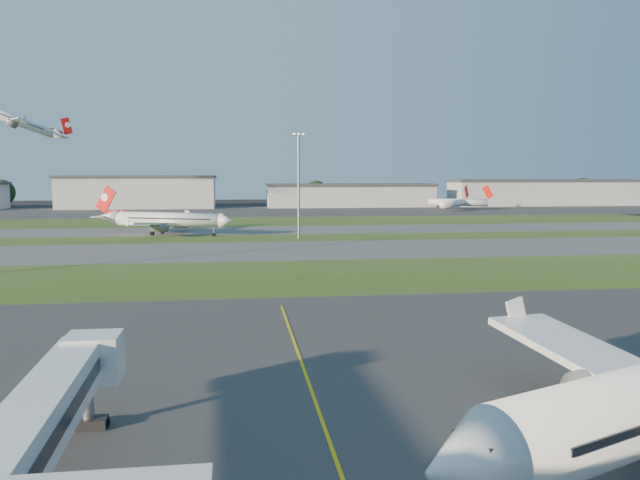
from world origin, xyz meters
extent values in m
plane|color=black|center=(0.00, 0.00, 0.00)|extent=(700.00, 700.00, 0.00)
cube|color=#333335|center=(0.00, 0.00, 0.01)|extent=(300.00, 70.00, 0.01)
cube|color=#2E4918|center=(0.00, 52.00, 0.01)|extent=(300.00, 34.00, 0.01)
cube|color=#515154|center=(0.00, 85.00, 0.01)|extent=(300.00, 32.00, 0.01)
cube|color=#2E4918|center=(0.00, 110.00, 0.01)|extent=(300.00, 18.00, 0.01)
cube|color=#515154|center=(0.00, 132.00, 0.01)|extent=(300.00, 26.00, 0.01)
cube|color=#2E4918|center=(0.00, 165.00, 0.01)|extent=(300.00, 40.00, 0.01)
cube|color=#333335|center=(0.00, 225.00, 0.01)|extent=(400.00, 80.00, 0.01)
cube|color=gold|center=(5.00, 0.00, 0.00)|extent=(0.25, 60.00, 0.02)
cube|color=white|center=(-9.80, -14.00, 4.00)|extent=(3.44, 24.08, 2.60)
cube|color=black|center=(-9.80, -14.00, 4.00)|extent=(3.59, 24.08, 0.80)
cube|color=white|center=(-9.50, -2.60, 4.00)|extent=(3.40, 3.00, 3.00)
cylinder|color=gray|center=(-9.50, -4.50, 1.60)|extent=(0.70, 0.70, 3.20)
cube|color=black|center=(-9.50, -4.50, 0.35)|extent=(2.20, 1.20, 0.70)
cube|color=white|center=(22.47, -5.99, 3.96)|extent=(7.10, 16.58, 1.65)
cylinder|color=slate|center=(21.88, -8.78, 2.78)|extent=(5.09, 3.99, 2.46)
cylinder|color=white|center=(-17.49, 121.46, 4.09)|extent=(28.29, 15.09, 3.70)
cube|color=red|center=(-34.46, 128.87, 9.07)|extent=(5.93, 2.84, 7.38)
cube|color=white|center=(-15.26, 129.00, 3.61)|extent=(6.76, 15.15, 1.51)
cube|color=white|center=(-21.50, 114.70, 3.61)|extent=(12.39, 14.26, 1.51)
cylinder|color=slate|center=(-14.78, 126.45, 2.53)|extent=(4.65, 3.69, 2.24)
cylinder|color=slate|center=(-19.30, 116.09, 2.53)|extent=(4.65, 3.69, 2.24)
cylinder|color=white|center=(-80.00, 200.88, 35.37)|extent=(26.51, 12.70, 3.42)
cube|color=red|center=(-63.97, 206.89, 39.97)|extent=(5.58, 2.35, 6.82)
cube|color=white|center=(-76.62, 194.45, 34.92)|extent=(11.00, 13.43, 1.39)
cube|color=white|center=(-81.69, 207.95, 34.92)|extent=(5.57, 13.89, 1.39)
cylinder|color=slate|center=(-78.59, 195.83, 33.93)|extent=(4.27, 3.27, 2.07)
cylinder|color=slate|center=(-82.26, 205.61, 33.93)|extent=(4.27, 3.27, 2.07)
cylinder|color=white|center=(93.53, 215.31, 3.20)|extent=(19.97, 21.29, 3.20)
cube|color=red|center=(102.34, 224.87, 8.00)|extent=(3.73, 4.01, 6.16)
cylinder|color=white|center=(98.14, 224.39, 3.20)|extent=(24.25, 15.50, 3.20)
cube|color=red|center=(109.48, 218.04, 8.00)|extent=(4.66, 2.79, 6.16)
cylinder|color=gray|center=(15.00, 108.00, 12.50)|extent=(0.60, 0.60, 25.00)
cube|color=gray|center=(15.00, 108.00, 25.40)|extent=(3.20, 0.50, 0.80)
cube|color=#FFF2CC|center=(15.00, 108.00, 25.40)|extent=(2.80, 0.70, 0.35)
cube|color=#A7A9AF|center=(-45.00, 255.00, 7.00)|extent=(70.00, 22.00, 14.00)
cube|color=#383A3F|center=(-45.00, 255.00, 14.60)|extent=(71.40, 23.00, 1.20)
cube|color=#A7A9AF|center=(55.00, 255.00, 5.00)|extent=(80.00, 22.00, 10.00)
cube|color=#383A3F|center=(55.00, 255.00, 10.60)|extent=(81.60, 23.00, 1.20)
cube|color=#A7A9AF|center=(155.00, 255.00, 6.00)|extent=(95.00, 22.00, 12.00)
cube|color=#383A3F|center=(155.00, 255.00, 12.60)|extent=(96.90, 23.00, 1.20)
cylinder|color=black|center=(-110.00, 270.00, 2.20)|extent=(1.00, 1.00, 4.40)
sphere|color=black|center=(-110.00, 270.00, 7.15)|extent=(12.10, 12.10, 12.10)
cylinder|color=black|center=(-20.00, 266.00, 1.80)|extent=(1.00, 1.00, 3.60)
sphere|color=black|center=(-20.00, 266.00, 5.85)|extent=(9.90, 9.90, 9.90)
cylinder|color=black|center=(40.00, 269.00, 2.10)|extent=(1.00, 1.00, 4.20)
sphere|color=black|center=(40.00, 269.00, 6.83)|extent=(11.55, 11.55, 11.55)
cylinder|color=black|center=(115.00, 267.00, 1.90)|extent=(1.00, 1.00, 3.80)
sphere|color=black|center=(115.00, 267.00, 6.17)|extent=(10.45, 10.45, 10.45)
cylinder|color=black|center=(185.00, 271.00, 2.30)|extent=(1.00, 1.00, 4.60)
sphere|color=black|center=(185.00, 271.00, 7.48)|extent=(12.65, 12.65, 12.65)
camera|label=1|loc=(-0.29, -43.33, 15.75)|focal=35.00mm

